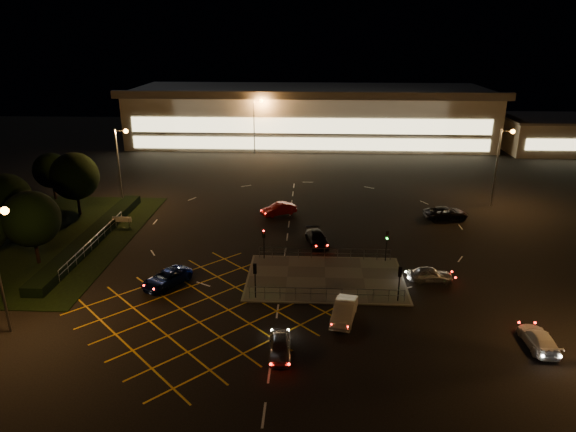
{
  "coord_description": "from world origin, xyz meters",
  "views": [
    {
      "loc": [
        0.62,
        -44.5,
        21.46
      ],
      "look_at": [
        -1.97,
        9.3,
        2.0
      ],
      "focal_mm": 32.0,
      "sensor_mm": 36.0,
      "label": 1
    }
  ],
  "objects_px": {
    "signal_ne": "(387,240)",
    "car_east_grey": "(446,213)",
    "signal_nw": "(264,237)",
    "car_far_dkgrey": "(317,238)",
    "signal_se": "(400,277)",
    "car_near_silver": "(280,346)",
    "car_right_silver": "(430,274)",
    "car_left_blue": "(167,278)",
    "signal_sw": "(255,273)",
    "car_queue_white": "(344,311)",
    "car_approach_white": "(539,339)",
    "car_circ_red": "(279,209)"
  },
  "relations": [
    {
      "from": "signal_se",
      "to": "car_far_dkgrey",
      "type": "relative_size",
      "value": 0.68
    },
    {
      "from": "car_right_silver",
      "to": "signal_sw",
      "type": "bearing_deg",
      "value": 103.0
    },
    {
      "from": "signal_ne",
      "to": "car_circ_red",
      "type": "height_order",
      "value": "signal_ne"
    },
    {
      "from": "car_left_blue",
      "to": "car_east_grey",
      "type": "height_order",
      "value": "car_east_grey"
    },
    {
      "from": "car_right_silver",
      "to": "car_left_blue",
      "type": "bearing_deg",
      "value": 93.19
    },
    {
      "from": "signal_nw",
      "to": "signal_ne",
      "type": "height_order",
      "value": "same"
    },
    {
      "from": "signal_sw",
      "to": "car_east_grey",
      "type": "xyz_separation_m",
      "value": [
        20.9,
        20.78,
        -1.64
      ]
    },
    {
      "from": "car_queue_white",
      "to": "car_left_blue",
      "type": "relative_size",
      "value": 0.92
    },
    {
      "from": "car_east_grey",
      "to": "car_approach_white",
      "type": "xyz_separation_m",
      "value": [
        0.19,
        -26.85,
        -0.09
      ]
    },
    {
      "from": "signal_ne",
      "to": "car_queue_white",
      "type": "distance_m",
      "value": 12.05
    },
    {
      "from": "car_queue_white",
      "to": "car_right_silver",
      "type": "height_order",
      "value": "car_queue_white"
    },
    {
      "from": "car_near_silver",
      "to": "car_east_grey",
      "type": "bearing_deg",
      "value": 54.01
    },
    {
      "from": "car_near_silver",
      "to": "signal_se",
      "type": "bearing_deg",
      "value": 36.57
    },
    {
      "from": "car_near_silver",
      "to": "car_left_blue",
      "type": "bearing_deg",
      "value": 133.79
    },
    {
      "from": "signal_ne",
      "to": "car_east_grey",
      "type": "height_order",
      "value": "signal_ne"
    },
    {
      "from": "car_near_silver",
      "to": "car_left_blue",
      "type": "relative_size",
      "value": 0.8
    },
    {
      "from": "car_near_silver",
      "to": "car_left_blue",
      "type": "distance_m",
      "value": 14.7
    },
    {
      "from": "car_circ_red",
      "to": "signal_se",
      "type": "bearing_deg",
      "value": -2.36
    },
    {
      "from": "signal_ne",
      "to": "signal_nw",
      "type": "bearing_deg",
      "value": 180.0
    },
    {
      "from": "car_approach_white",
      "to": "signal_ne",
      "type": "bearing_deg",
      "value": -57.67
    },
    {
      "from": "signal_sw",
      "to": "car_near_silver",
      "type": "bearing_deg",
      "value": 108.06
    },
    {
      "from": "car_queue_white",
      "to": "car_left_blue",
      "type": "xyz_separation_m",
      "value": [
        -15.54,
        5.09,
        -0.06
      ]
    },
    {
      "from": "signal_sw",
      "to": "car_far_dkgrey",
      "type": "bearing_deg",
      "value": -113.53
    },
    {
      "from": "signal_ne",
      "to": "car_circ_red",
      "type": "distance_m",
      "value": 17.59
    },
    {
      "from": "signal_nw",
      "to": "car_approach_white",
      "type": "relative_size",
      "value": 0.72
    },
    {
      "from": "car_left_blue",
      "to": "car_far_dkgrey",
      "type": "relative_size",
      "value": 1.06
    },
    {
      "from": "car_queue_white",
      "to": "car_left_blue",
      "type": "height_order",
      "value": "car_queue_white"
    },
    {
      "from": "signal_ne",
      "to": "car_queue_white",
      "type": "relative_size",
      "value": 0.7
    },
    {
      "from": "signal_nw",
      "to": "car_far_dkgrey",
      "type": "distance_m",
      "value": 6.9
    },
    {
      "from": "signal_nw",
      "to": "signal_ne",
      "type": "relative_size",
      "value": 1.0
    },
    {
      "from": "car_circ_red",
      "to": "car_east_grey",
      "type": "bearing_deg",
      "value": 58.04
    },
    {
      "from": "car_far_dkgrey",
      "to": "car_east_grey",
      "type": "bearing_deg",
      "value": 15.62
    },
    {
      "from": "signal_se",
      "to": "signal_ne",
      "type": "height_order",
      "value": "same"
    },
    {
      "from": "signal_sw",
      "to": "car_right_silver",
      "type": "xyz_separation_m",
      "value": [
        15.5,
        3.96,
        -1.69
      ]
    },
    {
      "from": "car_queue_white",
      "to": "signal_ne",
      "type": "bearing_deg",
      "value": 79.45
    },
    {
      "from": "signal_nw",
      "to": "car_east_grey",
      "type": "bearing_deg",
      "value": 31.47
    },
    {
      "from": "signal_nw",
      "to": "car_far_dkgrey",
      "type": "bearing_deg",
      "value": 38.02
    },
    {
      "from": "signal_se",
      "to": "car_near_silver",
      "type": "xyz_separation_m",
      "value": [
        -9.42,
        -7.9,
        -1.7
      ]
    },
    {
      "from": "signal_se",
      "to": "car_east_grey",
      "type": "relative_size",
      "value": 0.6
    },
    {
      "from": "car_right_silver",
      "to": "signal_se",
      "type": "bearing_deg",
      "value": 137.2
    },
    {
      "from": "car_queue_white",
      "to": "car_far_dkgrey",
      "type": "height_order",
      "value": "car_queue_white"
    },
    {
      "from": "signal_se",
      "to": "car_near_silver",
      "type": "height_order",
      "value": "signal_se"
    },
    {
      "from": "signal_sw",
      "to": "car_circ_red",
      "type": "bearing_deg",
      "value": -91.59
    },
    {
      "from": "signal_nw",
      "to": "car_approach_white",
      "type": "distance_m",
      "value": 25.4
    },
    {
      "from": "car_left_blue",
      "to": "signal_ne",
      "type": "bearing_deg",
      "value": 46.43
    },
    {
      "from": "signal_nw",
      "to": "car_far_dkgrey",
      "type": "height_order",
      "value": "signal_nw"
    },
    {
      "from": "signal_ne",
      "to": "car_near_silver",
      "type": "bearing_deg",
      "value": -120.67
    },
    {
      "from": "signal_sw",
      "to": "car_queue_white",
      "type": "height_order",
      "value": "signal_sw"
    },
    {
      "from": "signal_sw",
      "to": "car_approach_white",
      "type": "distance_m",
      "value": 22.01
    },
    {
      "from": "car_near_silver",
      "to": "car_queue_white",
      "type": "distance_m",
      "value": 6.83
    }
  ]
}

